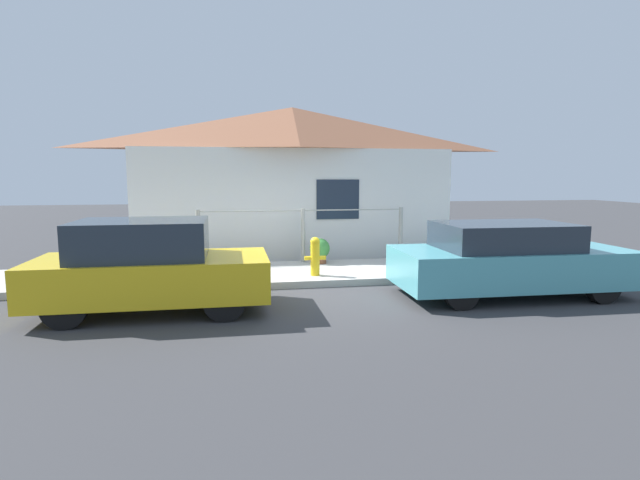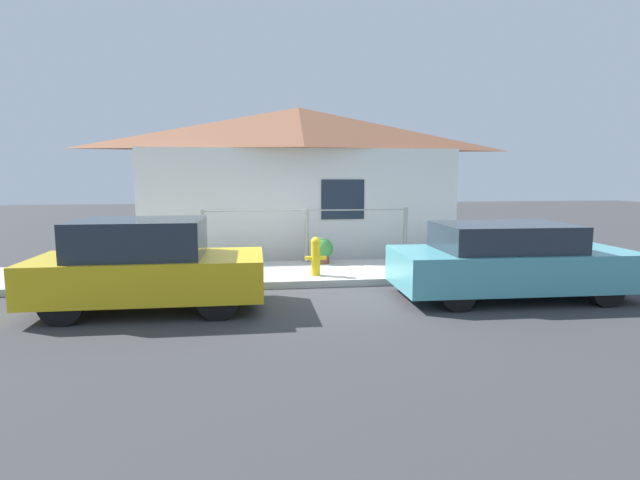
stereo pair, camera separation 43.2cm
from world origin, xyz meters
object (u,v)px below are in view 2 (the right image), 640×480
at_px(car_right, 509,261).
at_px(potted_plant_near_hydrant, 323,250).
at_px(fire_hydrant, 316,255).
at_px(car_left, 147,266).

relative_size(car_right, potted_plant_near_hydrant, 7.13).
height_order(car_right, fire_hydrant, car_right).
xyz_separation_m(car_left, fire_hydrant, (2.96, 1.76, -0.18)).
xyz_separation_m(car_right, potted_plant_near_hydrant, (-2.92, 3.13, -0.21)).
distance_m(car_left, car_right, 6.21).
bearing_deg(car_right, potted_plant_near_hydrant, 133.99).
distance_m(car_right, potted_plant_near_hydrant, 4.28).
height_order(car_left, potted_plant_near_hydrant, car_left).
xyz_separation_m(car_left, potted_plant_near_hydrant, (3.29, 3.13, -0.28)).
distance_m(fire_hydrant, potted_plant_near_hydrant, 1.42).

